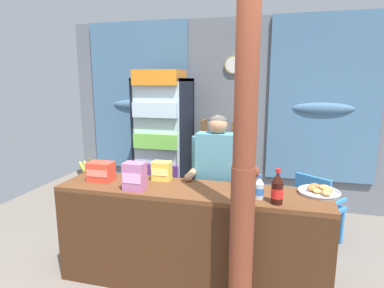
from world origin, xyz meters
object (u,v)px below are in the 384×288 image
object	(u,v)px
bottle_shelf_rack	(218,163)
timber_post	(244,174)
shopkeeper	(217,171)
snack_box_crackers	(101,171)
drink_fridge	(163,137)
banana_bunch	(90,167)
stall_counter	(187,232)
snack_box_wafer	(135,176)
soda_bottle_cola	(277,189)
pastry_tray	(319,191)
soda_bottle_water	(259,188)
snack_box_instant_noodle	(162,171)
plastic_lawn_chair	(317,205)

from	to	relation	value
bottle_shelf_rack	timber_post	bearing A→B (deg)	-75.48
shopkeeper	snack_box_crackers	size ratio (longest dim) A/B	6.57
drink_fridge	banana_bunch	world-z (taller)	drink_fridge
stall_counter	drink_fridge	xyz separation A→B (m)	(-0.83, 1.69, 0.54)
bottle_shelf_rack	banana_bunch	size ratio (longest dim) A/B	4.87
bottle_shelf_rack	snack_box_wafer	bearing A→B (deg)	-100.51
soda_bottle_cola	pastry_tray	world-z (taller)	soda_bottle_cola
soda_bottle_water	snack_box_instant_noodle	world-z (taller)	soda_bottle_water
timber_post	snack_box_instant_noodle	bearing A→B (deg)	144.21
pastry_tray	snack_box_crackers	bearing A→B (deg)	-175.62
plastic_lawn_chair	pastry_tray	distance (m)	1.03
soda_bottle_water	snack_box_crackers	size ratio (longest dim) A/B	0.87
drink_fridge	plastic_lawn_chair	world-z (taller)	drink_fridge
drink_fridge	shopkeeper	distance (m)	1.50
stall_counter	plastic_lawn_chair	size ratio (longest dim) A/B	2.82
snack_box_instant_noodle	banana_bunch	xyz separation A→B (m)	(-0.81, 0.05, -0.03)
soda_bottle_cola	snack_box_wafer	bearing A→B (deg)	179.63
drink_fridge	snack_box_instant_noodle	distance (m)	1.49
soda_bottle_water	shopkeeper	bearing A→B (deg)	128.73
snack_box_wafer	snack_box_crackers	xyz separation A→B (m)	(-0.43, 0.17, -0.03)
drink_fridge	bottle_shelf_rack	xyz separation A→B (m)	(0.75, 0.29, -0.42)
soda_bottle_cola	bottle_shelf_rack	bearing A→B (deg)	112.26
soda_bottle_cola	shopkeeper	bearing A→B (deg)	132.91
plastic_lawn_chair	soda_bottle_cola	xyz separation A→B (m)	(-0.46, -1.24, 0.57)
snack_box_wafer	snack_box_instant_noodle	bearing A→B (deg)	69.56
soda_bottle_water	snack_box_crackers	world-z (taller)	soda_bottle_water
drink_fridge	plastic_lawn_chair	distance (m)	2.20
snack_box_crackers	banana_bunch	xyz separation A→B (m)	(-0.26, 0.22, -0.03)
stall_counter	soda_bottle_water	world-z (taller)	soda_bottle_water
drink_fridge	snack_box_crackers	world-z (taller)	drink_fridge
timber_post	shopkeeper	xyz separation A→B (m)	(-0.36, 0.90, -0.26)
soda_bottle_water	banana_bunch	size ratio (longest dim) A/B	0.75
timber_post	snack_box_crackers	distance (m)	1.49
soda_bottle_water	snack_box_wafer	world-z (taller)	snack_box_wafer
soda_bottle_water	banana_bunch	world-z (taller)	soda_bottle_water
drink_fridge	shopkeeper	size ratio (longest dim) A/B	1.31
shopkeeper	pastry_tray	bearing A→B (deg)	-18.21
snack_box_crackers	pastry_tray	size ratio (longest dim) A/B	0.67
soda_bottle_water	pastry_tray	xyz separation A→B (m)	(0.49, 0.25, -0.06)
plastic_lawn_chair	soda_bottle_cola	world-z (taller)	soda_bottle_cola
timber_post	banana_bunch	xyz separation A→B (m)	(-1.66, 0.66, -0.24)
pastry_tray	snack_box_instant_noodle	bearing A→B (deg)	179.18
plastic_lawn_chair	snack_box_wafer	distance (m)	2.16
shopkeeper	snack_box_wafer	size ratio (longest dim) A/B	6.23
plastic_lawn_chair	drink_fridge	bearing A→B (deg)	165.89
snack_box_crackers	snack_box_instant_noodle	bearing A→B (deg)	17.27
stall_counter	timber_post	distance (m)	0.91
drink_fridge	soda_bottle_cola	bearing A→B (deg)	-47.93
timber_post	soda_bottle_cola	size ratio (longest dim) A/B	9.11
plastic_lawn_chair	snack_box_instant_noodle	world-z (taller)	snack_box_instant_noodle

